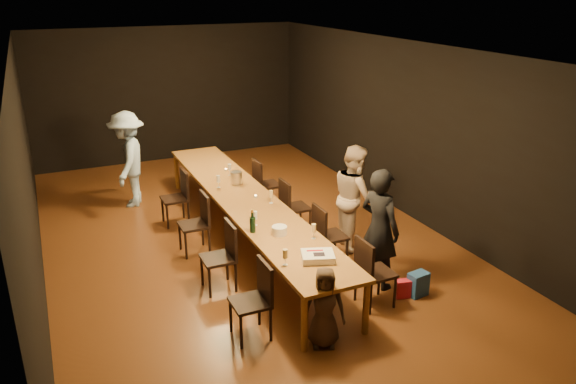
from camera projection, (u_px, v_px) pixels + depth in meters
name	position (u px, v px, depth m)	size (l,w,h in m)	color
ground	(247.00, 242.00, 8.96)	(10.00, 10.00, 0.00)	#412110
room_shell	(243.00, 114.00, 8.23)	(6.04, 10.04, 3.02)	black
table	(246.00, 201.00, 8.71)	(0.90, 6.00, 0.75)	brown
chair_right_0	(376.00, 272.00, 7.08)	(0.42, 0.42, 0.93)	black
chair_right_1	(331.00, 235.00, 8.10)	(0.42, 0.42, 0.93)	black
chair_right_2	(295.00, 207.00, 9.12)	(0.42, 0.42, 0.93)	black
chair_right_3	(267.00, 184.00, 10.15)	(0.42, 0.42, 0.93)	black
chair_left_0	(250.00, 302.00, 6.42)	(0.42, 0.42, 0.93)	black
chair_left_1	(218.00, 258.00, 7.44)	(0.42, 0.42, 0.93)	black
chair_left_2	(194.00, 224.00, 8.47)	(0.42, 0.42, 0.93)	black
chair_left_3	(174.00, 198.00, 9.49)	(0.42, 0.42, 0.93)	black
woman_birthday	(380.00, 229.00, 7.42)	(0.61, 0.40, 1.67)	black
woman_tan	(355.00, 197.00, 8.59)	(0.79, 0.61, 1.62)	beige
man_blue	(128.00, 159.00, 10.16)	(1.13, 0.65, 1.76)	#9BBFF0
child	(324.00, 307.00, 6.27)	(0.47, 0.31, 0.97)	#402F23
gift_bag_red	(403.00, 289.00, 7.36)	(0.21, 0.11, 0.25)	red
gift_bag_blue	(418.00, 284.00, 7.39)	(0.26, 0.17, 0.33)	#2553A1
birthday_cake	(318.00, 257.00, 6.76)	(0.47, 0.42, 0.09)	white
plate_stack	(280.00, 230.00, 7.44)	(0.20, 0.20, 0.11)	white
champagne_bottle	(252.00, 221.00, 7.47)	(0.08, 0.08, 0.33)	black
ice_bucket	(236.00, 178.00, 9.28)	(0.19, 0.19, 0.21)	silver
wineglass_0	(285.00, 257.00, 6.61)	(0.06, 0.06, 0.21)	beige
wineglass_1	(314.00, 231.00, 7.30)	(0.06, 0.06, 0.21)	beige
wineglass_2	(255.00, 218.00, 7.69)	(0.06, 0.06, 0.21)	silver
wineglass_3	(271.00, 197.00, 8.47)	(0.06, 0.06, 0.21)	beige
wineglass_4	(218.00, 182.00, 9.11)	(0.06, 0.06, 0.21)	silver
wineglass_5	(230.00, 170.00, 9.68)	(0.06, 0.06, 0.21)	silver
tealight_near	(320.00, 254.00, 6.87)	(0.05, 0.05, 0.03)	#B2B7B2
tealight_mid	(256.00, 197.00, 8.72)	(0.05, 0.05, 0.03)	#B2B7B2
tealight_far	(226.00, 170.00, 9.96)	(0.05, 0.05, 0.03)	#B2B7B2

